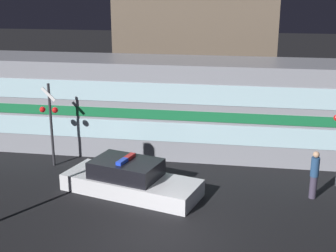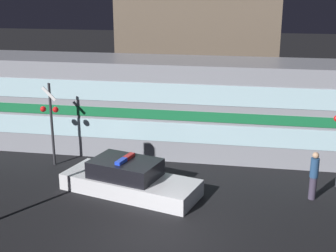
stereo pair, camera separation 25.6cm
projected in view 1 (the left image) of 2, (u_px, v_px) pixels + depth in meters
The scene contains 6 objects.
ground_plane at pixel (159, 233), 13.95m from camera, with size 120.00×120.00×0.00m, color black.
train at pixel (198, 107), 20.16m from camera, with size 22.37×2.95×4.06m.
police_car at pixel (130, 180), 16.56m from camera, with size 5.19×3.03×1.31m.
pedestrian at pixel (314, 174), 16.00m from camera, with size 0.29×0.29×1.72m.
crossing_signal_far at pixel (50, 118), 18.51m from camera, with size 0.75×0.29×3.42m.
building_left at pixel (198, 26), 27.25m from camera, with size 8.81×5.84×9.45m.
Camera 1 is at (2.26, -12.19, 7.16)m, focal length 50.00 mm.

